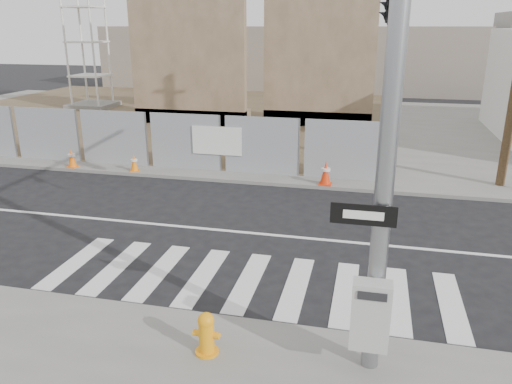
% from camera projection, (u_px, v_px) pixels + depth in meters
% --- Properties ---
extents(ground, '(100.00, 100.00, 0.00)m').
position_uv_depth(ground, '(272.00, 235.00, 12.69)').
color(ground, black).
rests_on(ground, ground).
extents(sidewalk_far, '(50.00, 20.00, 0.12)m').
position_uv_depth(sidewalk_far, '(326.00, 128.00, 25.60)').
color(sidewalk_far, slate).
rests_on(sidewalk_far, ground).
extents(signal_pole, '(0.96, 5.87, 7.00)m').
position_uv_depth(signal_pole, '(391.00, 43.00, 8.75)').
color(signal_pole, gray).
rests_on(signal_pole, sidewalk_near).
extents(chain_link_fence, '(24.60, 0.04, 2.00)m').
position_uv_depth(chain_link_fence, '(43.00, 134.00, 19.12)').
color(chain_link_fence, gray).
rests_on(chain_link_fence, sidewalk_far).
extents(concrete_wall_left, '(6.00, 1.30, 8.00)m').
position_uv_depth(concrete_wall_left, '(189.00, 61.00, 25.22)').
color(concrete_wall_left, brown).
rests_on(concrete_wall_left, sidewalk_far).
extents(concrete_wall_right, '(5.50, 1.30, 8.00)m').
position_uv_depth(concrete_wall_right, '(319.00, 61.00, 24.73)').
color(concrete_wall_right, brown).
rests_on(concrete_wall_right, sidewalk_far).
extents(fire_hydrant, '(0.44, 0.41, 0.72)m').
position_uv_depth(fire_hydrant, '(206.00, 333.00, 7.83)').
color(fire_hydrant, orange).
rests_on(fire_hydrant, sidewalk_near).
extents(traffic_cone_b, '(0.41, 0.41, 0.69)m').
position_uv_depth(traffic_cone_b, '(72.00, 158.00, 18.25)').
color(traffic_cone_b, orange).
rests_on(traffic_cone_b, sidewalk_far).
extents(traffic_cone_c, '(0.41, 0.41, 0.62)m').
position_uv_depth(traffic_cone_c, '(134.00, 163.00, 17.76)').
color(traffic_cone_c, orange).
rests_on(traffic_cone_c, sidewalk_far).
extents(traffic_cone_d, '(0.41, 0.41, 0.79)m').
position_uv_depth(traffic_cone_d, '(326.00, 173.00, 16.23)').
color(traffic_cone_d, red).
rests_on(traffic_cone_d, sidewalk_far).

